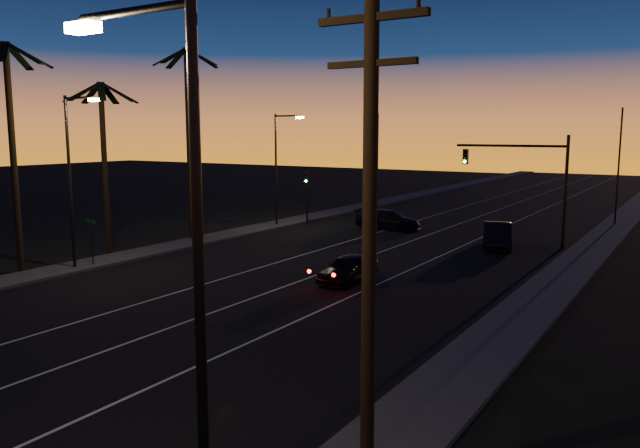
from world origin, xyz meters
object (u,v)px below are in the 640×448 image
Objects in this scene: utility_pole at (369,231)px; signal_mast at (527,170)px; lead_car at (348,268)px; cross_car at (388,220)px; right_car at (497,235)px.

utility_pole is 30.33m from signal_mast.
cross_car reaches higher than lead_car.
signal_mast is 16.01m from lead_car.
cross_car is at bearing 161.09° from right_car.
utility_pole is 2.28× the size of lead_car.
cross_car is (-10.20, 1.14, -4.06)m from signal_mast.
utility_pole is at bearing -78.70° from right_car.
cross_car is (-5.61, 15.91, 0.05)m from lead_car.
lead_car is at bearing -70.59° from cross_car.
utility_pole is at bearing -81.53° from signal_mast.
cross_car is at bearing 173.63° from signal_mast.
right_car reaches higher than cross_car.
right_car is 9.58m from cross_car.
signal_mast is 1.42× the size of right_car.
signal_mast is 11.04m from cross_car.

